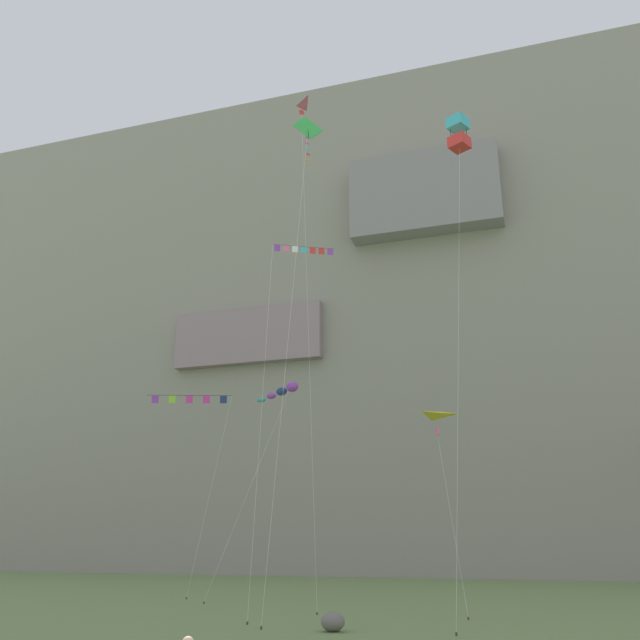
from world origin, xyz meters
name	(u,v)px	position (x,y,z in m)	size (l,w,h in m)	color
cliff_face	(446,326)	(0.02, 68.87, 27.90)	(180.00, 28.40, 55.81)	gray
boulder_foreground_right	(333,622)	(0.71, 17.74, 0.35)	(0.94, 0.94, 0.70)	slate
kite_banner_low_left	(297,279)	(-2.33, 21.84, 16.19)	(2.97, 4.22, 18.21)	black
kite_diamond_far_right	(306,145)	(-2.09, 22.39, 24.57)	(1.65, 5.47, 26.74)	green
kite_delta_low_right	(433,433)	(3.27, 29.23, 9.05)	(2.99, 6.92, 9.35)	yellow
kite_box_mid_left	(459,134)	(6.46, 21.34, 22.88)	(1.82, 4.00, 23.81)	#38B2D1
kite_banner_far_left	(190,406)	(-13.25, 31.23, 11.92)	(5.48, 2.92, 12.67)	black
kite_delta_high_left	(297,133)	(-3.92, 25.98, 28.05)	(3.03, 3.53, 29.98)	pink
kite_windsock_front_field	(282,391)	(-7.11, 32.50, 12.77)	(4.11, 7.37, 13.27)	purple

